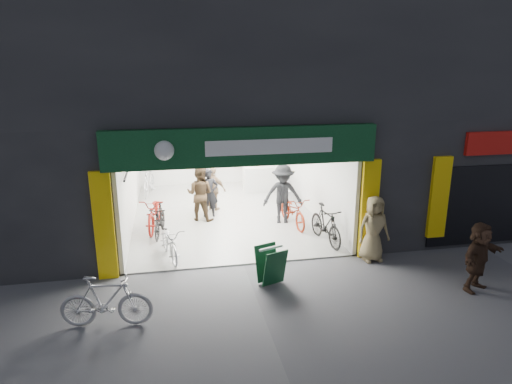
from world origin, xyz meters
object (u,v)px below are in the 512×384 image
object	(u,v)px
bike_left_front	(170,242)
sandwich_board	(271,264)
pedestrian_near	(374,229)
bike_right_front	(326,225)
parked_bike	(106,301)

from	to	relation	value
bike_left_front	sandwich_board	world-z (taller)	sandwich_board
bike_left_front	pedestrian_near	bearing A→B (deg)	-23.53
pedestrian_near	sandwich_board	distance (m)	2.98
bike_left_front	bike_right_front	xyz separation A→B (m)	(4.30, 0.21, 0.10)
parked_bike	sandwich_board	xyz separation A→B (m)	(3.49, 1.10, -0.05)
bike_right_front	sandwich_board	bearing A→B (deg)	-141.74
bike_left_front	bike_right_front	distance (m)	4.31
bike_right_front	parked_bike	xyz separation A→B (m)	(-5.53, -3.18, -0.02)
pedestrian_near	parked_bike	bearing A→B (deg)	-166.96
bike_left_front	pedestrian_near	size ratio (longest dim) A/B	0.99
bike_right_front	pedestrian_near	bearing A→B (deg)	-65.87
bike_left_front	sandwich_board	bearing A→B (deg)	-51.11
bike_right_front	pedestrian_near	distance (m)	1.57
parked_bike	bike_right_front	bearing A→B (deg)	-52.83
pedestrian_near	sandwich_board	xyz separation A→B (m)	(-2.85, -0.77, -0.37)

